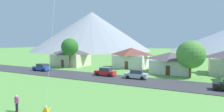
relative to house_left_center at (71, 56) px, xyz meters
The scene contains 12 objects.
road_strip 27.02m from the house_left_center, 26.77° to the right, with size 160.00×7.64×0.08m, color #38383D.
mountain_central_ridge 95.74m from the house_left_center, 118.79° to the left, with size 94.83×94.83×31.27m, color #8E939E.
mountain_far_west_ridge 138.79m from the house_left_center, 112.94° to the left, with size 80.01×80.01×22.66m, color slate.
house_left_center is the anchor object (origin of this frame).
house_right_center 28.26m from the house_left_center, ahead, with size 8.69×7.80×4.61m.
house_rightmost 17.84m from the house_left_center, 11.77° to the left, with size 8.86×7.40×5.33m.
tree_near_left 32.82m from the house_left_center, ahead, with size 5.41×5.41×7.17m.
tree_left_of_center 6.10m from the house_left_center, 52.96° to the right, with size 4.48×4.48×7.85m.
parked_car_red_west_end 19.94m from the house_left_center, 30.93° to the right, with size 4.23×2.14×1.68m.
parked_car_silver_mid_east 25.81m from the house_left_center, 23.50° to the right, with size 4.28×2.24×1.68m.
parked_car_blue_east_end 11.47m from the house_left_center, 87.72° to the right, with size 4.23×2.15×1.68m.
watcher_person 35.62m from the house_left_center, 59.39° to the right, with size 0.56×0.24×1.68m.
Camera 1 is at (10.15, -3.19, 6.84)m, focal length 28.92 mm.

